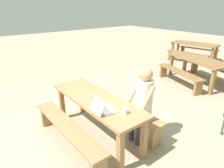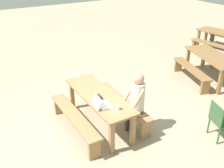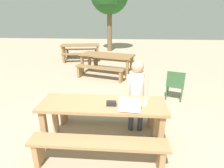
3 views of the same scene
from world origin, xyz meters
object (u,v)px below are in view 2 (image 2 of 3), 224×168
object	(u,v)px
picnic_table_front	(99,99)
small_pouch	(99,97)
coffee_mug	(118,107)
laptop	(102,104)
picnic_table_mid	(223,35)
picnic_table_rear	(213,59)
person_seated	(136,98)
plastic_chair	(220,120)

from	to	relation	value
picnic_table_front	small_pouch	distance (m)	0.24
picnic_table_front	coffee_mug	size ratio (longest dim) A/B	23.45
laptop	picnic_table_mid	size ratio (longest dim) A/B	0.18
small_pouch	laptop	bearing A→B (deg)	-17.73
picnic_table_front	laptop	xyz separation A→B (m)	(0.46, -0.18, 0.18)
small_pouch	picnic_table_rear	size ratio (longest dim) A/B	0.07
picnic_table_mid	picnic_table_front	bearing A→B (deg)	-83.25
laptop	coffee_mug	xyz separation A→B (m)	(0.26, 0.22, -0.01)
laptop	person_seated	xyz separation A→B (m)	(0.14, 0.74, -0.03)
picnic_table_front	picnic_table_rear	distance (m)	4.05
picnic_table_front	plastic_chair	xyz separation A→B (m)	(1.69, 1.91, -0.22)
plastic_chair	picnic_table_mid	xyz separation A→B (m)	(-3.61, 4.57, 0.21)
picnic_table_rear	laptop	bearing A→B (deg)	-62.25
laptop	picnic_table_rear	xyz separation A→B (m)	(-0.80, 4.21, -0.17)
small_pouch	picnic_table_rear	xyz separation A→B (m)	(-0.50, 4.12, -0.15)
laptop	picnic_table_front	bearing A→B (deg)	-14.84
picnic_table_front	plastic_chair	size ratio (longest dim) A/B	2.60
laptop	plastic_chair	bearing A→B (deg)	-113.84
picnic_table_front	person_seated	world-z (taller)	person_seated
person_seated	plastic_chair	world-z (taller)	person_seated
plastic_chair	coffee_mug	bearing A→B (deg)	81.14
picnic_table_front	small_pouch	world-z (taller)	small_pouch
laptop	plastic_chair	world-z (taller)	laptop
picnic_table_front	small_pouch	size ratio (longest dim) A/B	13.37
picnic_table_rear	plastic_chair	bearing A→B (deg)	-29.26
person_seated	picnic_table_mid	size ratio (longest dim) A/B	0.68
plastic_chair	picnic_table_mid	distance (m)	5.83
small_pouch	person_seated	bearing A→B (deg)	55.84
coffee_mug	person_seated	world-z (taller)	person_seated
coffee_mug	picnic_table_rear	distance (m)	4.13
plastic_chair	picnic_table_rear	xyz separation A→B (m)	(-2.03, 2.12, 0.23)
person_seated	plastic_chair	bearing A→B (deg)	50.87
small_pouch	plastic_chair	xyz separation A→B (m)	(1.53, 1.99, -0.38)
picnic_table_mid	coffee_mug	bearing A→B (deg)	-77.48
laptop	small_pouch	size ratio (longest dim) A/B	2.31
small_pouch	coffee_mug	size ratio (longest dim) A/B	1.75
picnic_table_front	picnic_table_mid	distance (m)	6.76
picnic_table_front	coffee_mug	xyz separation A→B (m)	(0.72, 0.04, 0.17)
picnic_table_front	picnic_table_mid	xyz separation A→B (m)	(-1.92, 6.48, -0.02)
laptop	small_pouch	distance (m)	0.32
picnic_table_mid	picnic_table_rear	bearing A→B (deg)	-66.93
picnic_table_rear	picnic_table_mid	bearing A→B (deg)	139.86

